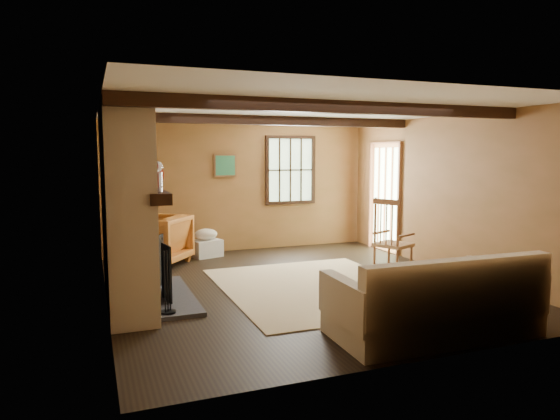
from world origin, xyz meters
name	(u,v)px	position (x,y,z in m)	size (l,w,h in m)	color
ground	(297,285)	(0.00, 0.00, 0.00)	(5.50, 5.50, 0.00)	black
room_envelope	(305,166)	(0.22, 0.26, 1.63)	(5.02, 5.52, 2.44)	#955F35
fireplace	(128,213)	(-2.23, 0.00, 1.10)	(1.02, 2.30, 2.40)	#9A503B
rug	(316,287)	(0.20, -0.20, 0.00)	(2.50, 3.00, 0.01)	tan
rocking_chair	(392,242)	(1.58, 0.08, 0.49)	(0.94, 0.74, 1.16)	tan
sofa	(437,306)	(0.55, -2.28, 0.30)	(2.11, 0.97, 0.85)	white
firewood_pile	(141,253)	(-1.87, 2.45, 0.12)	(0.64, 0.12, 0.23)	brown
laundry_basket	(206,248)	(-0.76, 2.35, 0.15)	(0.50, 0.38, 0.30)	silver
basket_pillow	(206,234)	(-0.76, 2.35, 0.40)	(0.40, 0.32, 0.20)	white
armchair	(158,240)	(-1.64, 2.02, 0.41)	(0.88, 0.90, 0.82)	#BF6026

